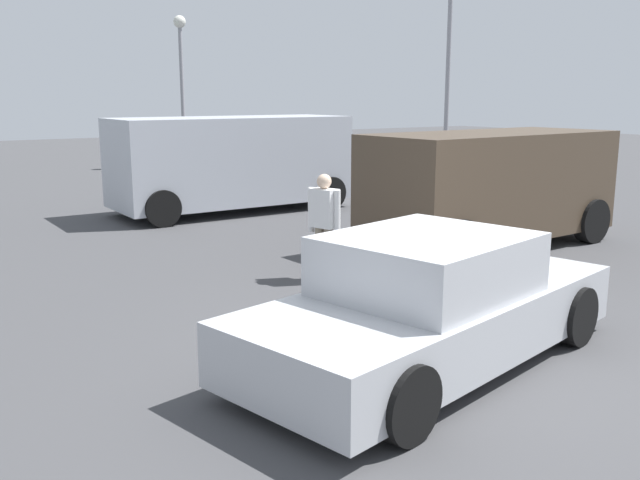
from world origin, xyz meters
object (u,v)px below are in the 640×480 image
object	(u,v)px
van_white	(231,161)
light_post_near	(450,12)
light_post_mid	(181,63)
pedestrian	(324,218)
sedan_foreground	(430,305)
suv_dark	(490,185)

from	to	relation	value
van_white	light_post_near	distance (m)	9.21
light_post_mid	pedestrian	bearing A→B (deg)	-105.89
sedan_foreground	van_white	world-z (taller)	van_white
van_white	suv_dark	size ratio (longest dim) A/B	1.12
suv_dark	light_post_near	distance (m)	10.49
suv_dark	light_post_near	world-z (taller)	light_post_near
van_white	pedestrian	world-z (taller)	van_white
light_post_near	pedestrian	bearing A→B (deg)	-141.24
sedan_foreground	light_post_near	size ratio (longest dim) A/B	0.61
van_white	light_post_near	bearing A→B (deg)	-168.88
pedestrian	sedan_foreground	bearing A→B (deg)	57.96
light_post_near	light_post_mid	distance (m)	9.84
van_white	light_post_near	xyz separation A→B (m)	(8.18, 1.65, 3.90)
van_white	suv_dark	world-z (taller)	van_white
suv_dark	sedan_foreground	bearing A→B (deg)	34.79
light_post_near	van_white	bearing A→B (deg)	-168.58
suv_dark	light_post_mid	distance (m)	16.04
pedestrian	light_post_mid	world-z (taller)	light_post_mid
sedan_foreground	suv_dark	world-z (taller)	suv_dark
pedestrian	light_post_mid	size ratio (longest dim) A/B	0.28
pedestrian	light_post_near	world-z (taller)	light_post_near
light_post_near	light_post_mid	size ratio (longest dim) A/B	1.42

